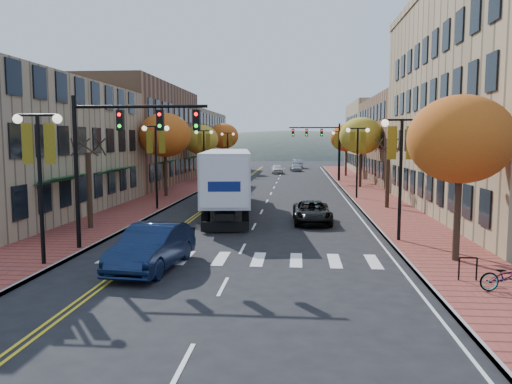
% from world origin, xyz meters
% --- Properties ---
extents(ground, '(200.00, 200.00, 0.00)m').
position_xyz_m(ground, '(0.00, 0.00, 0.00)').
color(ground, black).
rests_on(ground, ground).
extents(sidewalk_left, '(4.00, 85.00, 0.15)m').
position_xyz_m(sidewalk_left, '(-9.00, 32.50, 0.07)').
color(sidewalk_left, brown).
rests_on(sidewalk_left, ground).
extents(sidewalk_right, '(4.00, 85.00, 0.15)m').
position_xyz_m(sidewalk_right, '(9.00, 32.50, 0.07)').
color(sidewalk_right, brown).
rests_on(sidewalk_right, ground).
extents(building_left_near, '(12.00, 22.00, 9.00)m').
position_xyz_m(building_left_near, '(-17.00, 13.00, 4.50)').
color(building_left_near, '#9E8966').
rests_on(building_left_near, ground).
extents(building_left_mid, '(12.00, 24.00, 11.00)m').
position_xyz_m(building_left_mid, '(-17.00, 36.00, 5.50)').
color(building_left_mid, brown).
rests_on(building_left_mid, ground).
extents(building_left_far, '(12.00, 26.00, 9.50)m').
position_xyz_m(building_left_far, '(-17.00, 61.00, 4.75)').
color(building_left_far, '#9E8966').
rests_on(building_left_far, ground).
extents(building_right_mid, '(15.00, 24.00, 10.00)m').
position_xyz_m(building_right_mid, '(18.50, 42.00, 5.00)').
color(building_right_mid, brown).
rests_on(building_right_mid, ground).
extents(building_right_far, '(15.00, 20.00, 11.00)m').
position_xyz_m(building_right_far, '(18.50, 64.00, 5.50)').
color(building_right_far, '#9E8966').
rests_on(building_right_far, ground).
extents(tree_left_a, '(0.28, 0.28, 4.20)m').
position_xyz_m(tree_left_a, '(-9.00, 8.00, 2.25)').
color(tree_left_a, '#382619').
rests_on(tree_left_a, sidewalk_left).
extents(tree_left_b, '(4.48, 4.48, 7.21)m').
position_xyz_m(tree_left_b, '(-9.00, 24.00, 5.45)').
color(tree_left_b, '#382619').
rests_on(tree_left_b, sidewalk_left).
extents(tree_left_c, '(4.16, 4.16, 6.69)m').
position_xyz_m(tree_left_c, '(-9.00, 40.00, 5.05)').
color(tree_left_c, '#382619').
rests_on(tree_left_c, sidewalk_left).
extents(tree_left_d, '(4.61, 4.61, 7.42)m').
position_xyz_m(tree_left_d, '(-9.00, 58.00, 5.60)').
color(tree_left_d, '#382619').
rests_on(tree_left_d, sidewalk_left).
extents(tree_right_a, '(4.16, 4.16, 6.69)m').
position_xyz_m(tree_right_a, '(9.00, 2.00, 5.05)').
color(tree_right_a, '#382619').
rests_on(tree_right_a, sidewalk_right).
extents(tree_right_b, '(0.28, 0.28, 4.20)m').
position_xyz_m(tree_right_b, '(9.00, 18.00, 2.25)').
color(tree_right_b, '#382619').
rests_on(tree_right_b, sidewalk_right).
extents(tree_right_c, '(4.48, 4.48, 7.21)m').
position_xyz_m(tree_right_c, '(9.00, 34.00, 5.45)').
color(tree_right_c, '#382619').
rests_on(tree_right_c, sidewalk_right).
extents(tree_right_d, '(4.35, 4.35, 7.00)m').
position_xyz_m(tree_right_d, '(9.00, 50.00, 5.29)').
color(tree_right_d, '#382619').
rests_on(tree_right_d, sidewalk_right).
extents(lamp_left_a, '(1.96, 0.36, 6.05)m').
position_xyz_m(lamp_left_a, '(-7.50, 0.00, 4.29)').
color(lamp_left_a, black).
rests_on(lamp_left_a, ground).
extents(lamp_left_b, '(1.96, 0.36, 6.05)m').
position_xyz_m(lamp_left_b, '(-7.50, 16.00, 4.29)').
color(lamp_left_b, black).
rests_on(lamp_left_b, ground).
extents(lamp_left_c, '(1.96, 0.36, 6.05)m').
position_xyz_m(lamp_left_c, '(-7.50, 34.00, 4.29)').
color(lamp_left_c, black).
rests_on(lamp_left_c, ground).
extents(lamp_left_d, '(1.96, 0.36, 6.05)m').
position_xyz_m(lamp_left_d, '(-7.50, 52.00, 4.29)').
color(lamp_left_d, black).
rests_on(lamp_left_d, ground).
extents(lamp_right_a, '(1.96, 0.36, 6.05)m').
position_xyz_m(lamp_right_a, '(7.50, 6.00, 4.29)').
color(lamp_right_a, black).
rests_on(lamp_right_a, ground).
extents(lamp_right_b, '(1.96, 0.36, 6.05)m').
position_xyz_m(lamp_right_b, '(7.50, 24.00, 4.29)').
color(lamp_right_b, black).
rests_on(lamp_right_b, ground).
extents(lamp_right_c, '(1.96, 0.36, 6.05)m').
position_xyz_m(lamp_right_c, '(7.50, 42.00, 4.29)').
color(lamp_right_c, black).
rests_on(lamp_right_c, ground).
extents(traffic_mast_near, '(6.10, 0.35, 7.00)m').
position_xyz_m(traffic_mast_near, '(-5.48, 3.00, 4.92)').
color(traffic_mast_near, black).
rests_on(traffic_mast_near, ground).
extents(traffic_mast_far, '(6.10, 0.34, 7.00)m').
position_xyz_m(traffic_mast_far, '(5.48, 42.00, 4.92)').
color(traffic_mast_far, black).
rests_on(traffic_mast_far, ground).
extents(semi_truck, '(4.76, 17.47, 4.32)m').
position_xyz_m(semi_truck, '(-2.33, 15.72, 2.52)').
color(semi_truck, black).
rests_on(semi_truck, ground).
extents(navy_sedan, '(2.39, 5.46, 1.75)m').
position_xyz_m(navy_sedan, '(-3.11, 0.12, 0.87)').
color(navy_sedan, '#0D1835').
rests_on(navy_sedan, ground).
extents(black_suv, '(2.39, 4.92, 1.35)m').
position_xyz_m(black_suv, '(3.41, 11.51, 0.67)').
color(black_suv, black).
rests_on(black_suv, ground).
extents(car_far_white, '(2.17, 4.24, 1.38)m').
position_xyz_m(car_far_white, '(-0.61, 55.93, 0.69)').
color(car_far_white, silver).
rests_on(car_far_white, ground).
extents(car_far_silver, '(2.06, 4.25, 1.19)m').
position_xyz_m(car_far_silver, '(2.13, 61.73, 0.60)').
color(car_far_silver, '#94959B').
rests_on(car_far_silver, ground).
extents(car_far_oncoming, '(1.88, 4.86, 1.58)m').
position_xyz_m(car_far_oncoming, '(2.49, 70.10, 0.79)').
color(car_far_oncoming, '#999BA1').
rests_on(car_far_oncoming, ground).
extents(bicycle, '(1.92, 0.88, 0.97)m').
position_xyz_m(bicycle, '(9.37, -2.17, 0.64)').
color(bicycle, gray).
rests_on(bicycle, sidewalk_right).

